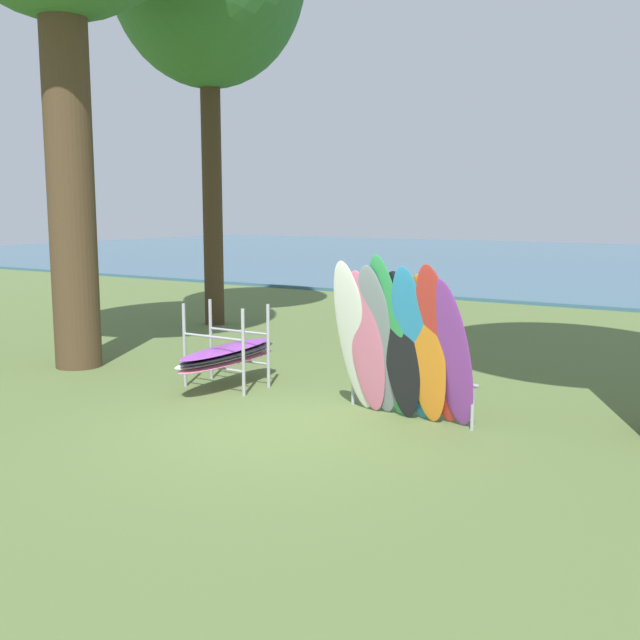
# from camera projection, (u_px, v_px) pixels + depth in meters

# --- Properties ---
(ground_plane) EXTENTS (80.00, 80.00, 0.00)m
(ground_plane) POSITION_uv_depth(u_px,v_px,m) (282.00, 427.00, 9.24)
(ground_plane) COLOR #566B38
(leaning_board_pile) EXTENTS (2.00, 0.87, 2.10)m
(leaning_board_pile) POSITION_uv_depth(u_px,v_px,m) (401.00, 345.00, 9.32)
(leaning_board_pile) COLOR white
(leaning_board_pile) RESTS_ON ground
(board_storage_rack) EXTENTS (1.15, 2.12, 1.25)m
(board_storage_rack) POSITION_uv_depth(u_px,v_px,m) (227.00, 354.00, 11.20)
(board_storage_rack) COLOR #9EA0A5
(board_storage_rack) RESTS_ON ground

